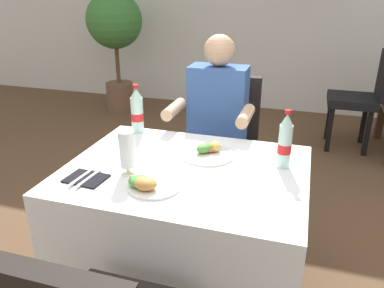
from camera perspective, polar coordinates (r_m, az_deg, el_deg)
main_dining_table at (r=1.83m, az=-0.93°, el=-8.51°), size 1.10×0.86×0.75m
chair_far_diner_seat at (r=2.55m, az=4.76°, el=0.39°), size 0.44×0.50×0.97m
seated_diner_far at (r=2.40m, az=3.55°, el=2.98°), size 0.50×0.46×1.26m
plate_near_camera at (r=1.58m, az=-6.78°, el=-5.98°), size 0.22×0.22×0.06m
plate_far_diner at (r=1.88m, az=2.51°, el=-1.13°), size 0.26×0.26×0.06m
beer_glass_left at (r=1.68m, az=-9.74°, el=-1.26°), size 0.07×0.07×0.20m
cola_bottle_primary at (r=1.76m, az=13.85°, el=0.24°), size 0.06×0.06×0.28m
cola_bottle_secondary at (r=2.16m, az=-8.30°, el=4.85°), size 0.07×0.07×0.28m
napkin_cutlery_set at (r=1.71m, az=-15.70°, el=-5.00°), size 0.18×0.19×0.01m
background_chair_left at (r=4.01m, az=24.36°, el=6.82°), size 0.50×0.44×0.97m
potted_plant_corner at (r=4.91m, az=-11.55°, el=16.48°), size 0.68×0.68×1.47m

